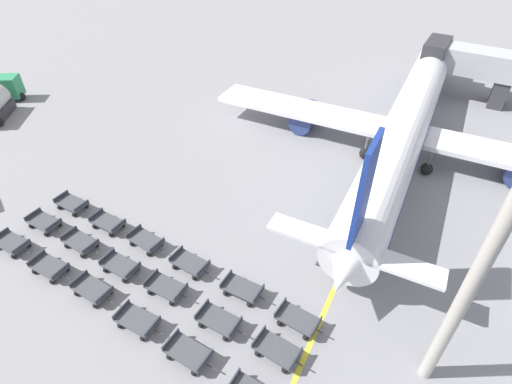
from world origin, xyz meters
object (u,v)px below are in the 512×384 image
at_px(baggage_dolly_row_near_col_b, 50,267).
at_px(baggage_dolly_row_near_col_d, 138,321).
at_px(baggage_dolly_row_mid_a_col_b, 81,242).
at_px(baggage_dolly_row_mid_b_col_d, 190,263).
at_px(baggage_dolly_row_mid_b_col_c, 146,241).
at_px(baggage_dolly_row_near_col_a, 12,243).
at_px(baggage_dolly_row_near_col_c, 93,290).
at_px(baggage_dolly_row_near_col_e, 188,353).
at_px(baggage_dolly_row_mid_a_col_c, 121,266).
at_px(baggage_dolly_row_mid_b_col_b, 108,223).
at_px(baggage_dolly_row_mid_a_col_d, 166,288).
at_px(baggage_dolly_row_mid_b_col_f, 298,320).
at_px(baggage_dolly_row_mid_b_col_e, 242,289).
at_px(baggage_dolly_row_mid_b_col_a, 72,204).
at_px(baggage_dolly_row_mid_a_col_e, 219,321).
at_px(airplane, 408,122).
at_px(baggage_dolly_row_mid_a_col_f, 277,350).
at_px(baggage_dolly_row_mid_a_col_a, 44,222).

xyz_separation_m(baggage_dolly_row_near_col_b, baggage_dolly_row_near_col_d, (7.90, 0.56, 0.00)).
relative_size(baggage_dolly_row_mid_a_col_b, baggage_dolly_row_mid_b_col_d, 1.00).
bearing_deg(baggage_dolly_row_mid_b_col_c, baggage_dolly_row_near_col_a, -143.57).
height_order(baggage_dolly_row_near_col_c, baggage_dolly_row_mid_b_col_d, same).
relative_size(baggage_dolly_row_near_col_d, baggage_dolly_row_mid_b_col_d, 1.01).
xyz_separation_m(baggage_dolly_row_near_col_e, baggage_dolly_row_mid_a_col_c, (-7.89, 2.01, 0.00)).
relative_size(baggage_dolly_row_mid_b_col_b, baggage_dolly_row_mid_b_col_d, 1.01).
distance_m(baggage_dolly_row_mid_a_col_d, baggage_dolly_row_mid_b_col_b, 8.07).
bearing_deg(baggage_dolly_row_mid_b_col_f, baggage_dolly_row_mid_a_col_d, -160.97).
distance_m(baggage_dolly_row_near_col_d, baggage_dolly_row_mid_a_col_d, 2.70).
height_order(baggage_dolly_row_near_col_c, baggage_dolly_row_mid_b_col_e, same).
relative_size(baggage_dolly_row_mid_b_col_a, baggage_dolly_row_mid_b_col_b, 1.00).
bearing_deg(baggage_dolly_row_mid_b_col_c, baggage_dolly_row_mid_a_col_b, -143.04).
bearing_deg(baggage_dolly_row_near_col_a, baggage_dolly_row_mid_b_col_b, 53.70).
xyz_separation_m(baggage_dolly_row_mid_a_col_e, baggage_dolly_row_mid_b_col_f, (3.78, 2.71, 0.00)).
relative_size(airplane, baggage_dolly_row_mid_b_col_f, 13.79).
height_order(baggage_dolly_row_mid_a_col_c, baggage_dolly_row_mid_a_col_e, same).
bearing_deg(baggage_dolly_row_mid_b_col_b, baggage_dolly_row_near_col_a, -126.30).
bearing_deg(baggage_dolly_row_mid_b_col_c, airplane, 65.33).
bearing_deg(baggage_dolly_row_mid_a_col_f, baggage_dolly_row_mid_b_col_e, 150.90).
distance_m(baggage_dolly_row_mid_a_col_e, baggage_dolly_row_mid_b_col_d, 4.92).
xyz_separation_m(baggage_dolly_row_mid_a_col_a, baggage_dolly_row_mid_a_col_f, (19.88, 1.33, 0.00)).
distance_m(baggage_dolly_row_near_col_c, baggage_dolly_row_mid_a_col_c, 2.30).
height_order(baggage_dolly_row_mid_a_col_d, baggage_dolly_row_mid_b_col_f, same).
bearing_deg(baggage_dolly_row_mid_a_col_c, baggage_dolly_row_mid_b_col_e, 21.99).
height_order(baggage_dolly_row_near_col_c, baggage_dolly_row_mid_b_col_a, same).
bearing_deg(baggage_dolly_row_mid_b_col_d, baggage_dolly_row_mid_a_col_e, -27.91).
bearing_deg(baggage_dolly_row_near_col_c, baggage_dolly_row_mid_b_col_d, 54.90).
xyz_separation_m(baggage_dolly_row_near_col_a, baggage_dolly_row_mid_a_col_e, (15.97, 3.53, 0.00)).
bearing_deg(airplane, baggage_dolly_row_mid_b_col_d, -106.13).
relative_size(baggage_dolly_row_near_col_d, baggage_dolly_row_near_col_e, 1.01).
relative_size(baggage_dolly_row_near_col_e, baggage_dolly_row_mid_a_col_f, 1.01).
bearing_deg(baggage_dolly_row_near_col_d, airplane, 77.51).
height_order(baggage_dolly_row_near_col_c, baggage_dolly_row_near_col_d, same).
distance_m(airplane, baggage_dolly_row_mid_b_col_d, 24.08).
relative_size(baggage_dolly_row_near_col_d, baggage_dolly_row_mid_a_col_b, 1.01).
bearing_deg(airplane, baggage_dolly_row_mid_a_col_f, -86.56).
height_order(baggage_dolly_row_near_col_e, baggage_dolly_row_mid_a_col_d, same).
height_order(baggage_dolly_row_mid_a_col_d, baggage_dolly_row_mid_a_col_f, same).
distance_m(airplane, baggage_dolly_row_mid_b_col_f, 22.79).
relative_size(baggage_dolly_row_mid_a_col_d, baggage_dolly_row_mid_b_col_f, 1.01).
relative_size(baggage_dolly_row_near_col_d, baggage_dolly_row_mid_b_col_b, 1.01).
bearing_deg(baggage_dolly_row_mid_a_col_e, baggage_dolly_row_mid_a_col_b, -176.75).
height_order(baggage_dolly_row_mid_a_col_c, baggage_dolly_row_mid_b_col_f, same).
distance_m(airplane, baggage_dolly_row_mid_a_col_b, 29.81).
height_order(baggage_dolly_row_mid_a_col_d, baggage_dolly_row_mid_b_col_a, same).
bearing_deg(baggage_dolly_row_mid_a_col_a, baggage_dolly_row_mid_a_col_f, 3.83).
distance_m(baggage_dolly_row_near_col_e, baggage_dolly_row_mid_b_col_a, 16.61).
distance_m(airplane, baggage_dolly_row_mid_a_col_e, 25.54).
relative_size(baggage_dolly_row_mid_a_col_a, baggage_dolly_row_mid_a_col_c, 1.00).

